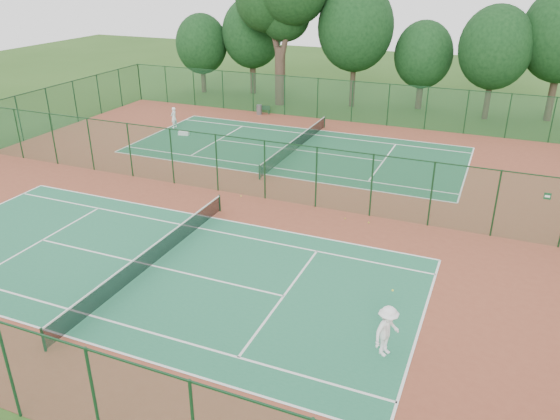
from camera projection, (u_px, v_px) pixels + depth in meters
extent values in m
plane|color=#294D18|center=(241.00, 194.00, 32.05)|extent=(120.00, 120.00, 0.00)
cube|color=brown|center=(241.00, 194.00, 32.05)|extent=(40.00, 36.00, 0.01)
cube|color=#216B4A|center=(152.00, 266.00, 24.49)|extent=(23.77, 10.97, 0.01)
cube|color=#1B5737|center=(296.00, 150.00, 39.61)|extent=(23.77, 10.97, 0.01)
cube|color=#194C2C|center=(335.00, 100.00, 46.45)|extent=(40.00, 0.02, 3.50)
cube|color=#153A1C|center=(335.00, 80.00, 45.74)|extent=(40.00, 0.05, 0.05)
cube|color=#1A4E2C|center=(240.00, 166.00, 31.33)|extent=(40.00, 0.02, 3.50)
cube|color=#14381B|center=(239.00, 138.00, 30.62)|extent=(40.00, 0.05, 0.05)
cylinder|color=#12321B|center=(43.00, 340.00, 18.92)|extent=(0.10, 0.10, 0.97)
cylinder|color=#12321B|center=(220.00, 203.00, 29.67)|extent=(0.10, 0.10, 0.97)
cube|color=black|center=(151.00, 256.00, 24.29)|extent=(0.02, 12.80, 0.85)
cube|color=white|center=(150.00, 248.00, 24.11)|extent=(0.04, 12.80, 0.06)
cylinder|color=#153B24|center=(260.00, 172.00, 34.04)|extent=(0.10, 0.10, 0.97)
cylinder|color=#153B24|center=(324.00, 122.00, 44.79)|extent=(0.10, 0.10, 0.97)
cube|color=black|center=(296.00, 144.00, 39.41)|extent=(0.02, 12.80, 0.85)
cube|color=silver|center=(296.00, 138.00, 39.23)|extent=(0.04, 12.80, 0.06)
imported|color=white|center=(387.00, 331.00, 18.57)|extent=(1.16, 1.42, 1.92)
imported|color=white|center=(174.00, 118.00, 44.59)|extent=(0.44, 0.64, 1.70)
cylinder|color=slate|center=(259.00, 110.00, 48.73)|extent=(0.54, 0.54, 0.86)
cube|color=#11321A|center=(258.00, 111.00, 49.10)|extent=(0.14, 0.35, 0.39)
cube|color=#11321A|center=(269.00, 112.00, 48.92)|extent=(0.14, 0.35, 0.39)
cube|color=#11321A|center=(263.00, 109.00, 48.92)|extent=(1.34, 0.62, 0.04)
cube|color=#11321A|center=(263.00, 108.00, 48.69)|extent=(1.27, 0.31, 0.39)
cube|color=white|center=(184.00, 133.00, 42.94)|extent=(0.87, 0.46, 0.31)
sphere|color=gold|center=(345.00, 218.00, 28.93)|extent=(0.07, 0.07, 0.07)
sphere|color=gold|center=(369.00, 222.00, 28.47)|extent=(0.08, 0.08, 0.08)
sphere|color=#E7F037|center=(241.00, 196.00, 31.72)|extent=(0.07, 0.07, 0.07)
cylinder|color=#3B2A20|center=(280.00, 76.00, 51.33)|extent=(0.98, 0.98, 5.36)
cylinder|color=#3B2A20|center=(273.00, 31.00, 50.17)|extent=(1.82, 0.54, 5.33)
cylinder|color=#3B2A20|center=(288.00, 29.00, 49.12)|extent=(1.70, 0.50, 5.78)
sphere|color=black|center=(267.00, 0.00, 49.28)|extent=(5.71, 5.71, 5.71)
sphere|color=black|center=(285.00, 15.00, 49.65)|extent=(4.64, 4.64, 4.64)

